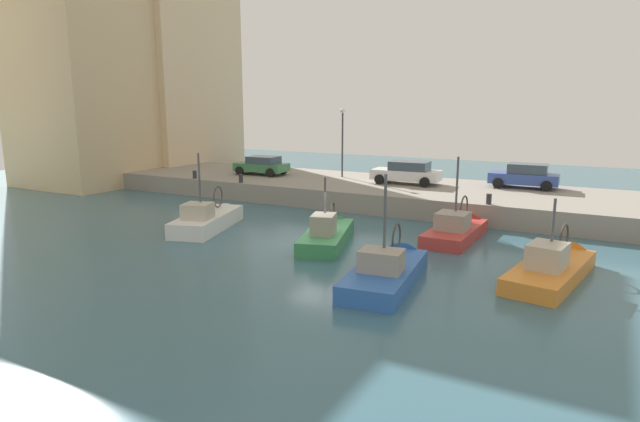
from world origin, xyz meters
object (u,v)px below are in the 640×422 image
(fishing_boat_orange, at_px, (553,273))
(fishing_boat_red, at_px, (457,235))
(mooring_bollard_mid, at_px, (241,178))
(mooring_bollard_north, at_px, (195,175))
(fishing_boat_blue, at_px, (388,278))
(mooring_bollard_south, at_px, (489,199))
(quay_streetlamp, at_px, (343,131))
(parked_car_green, at_px, (262,165))
(parked_car_white, at_px, (407,172))
(parked_car_blue, at_px, (525,176))
(fishing_boat_green, at_px, (328,240))
(fishing_boat_white, at_px, (210,225))

(fishing_boat_orange, bearing_deg, fishing_boat_red, 48.29)
(mooring_bollard_mid, height_order, mooring_bollard_north, same)
(fishing_boat_blue, xyz_separation_m, mooring_bollard_mid, (10.59, 14.61, 1.37))
(mooring_bollard_north, bearing_deg, mooring_bollard_south, -90.00)
(fishing_boat_orange, relative_size, quay_streetlamp, 1.40)
(fishing_boat_orange, xyz_separation_m, parked_car_green, (11.13, 20.90, 1.78))
(fishing_boat_red, relative_size, mooring_bollard_mid, 10.70)
(parked_car_white, bearing_deg, fishing_boat_orange, -139.93)
(parked_car_green, distance_m, mooring_bollard_south, 17.49)
(fishing_boat_red, height_order, mooring_bollard_north, fishing_boat_red)
(parked_car_blue, height_order, mooring_bollard_south, parked_car_blue)
(mooring_bollard_mid, relative_size, mooring_bollard_north, 1.00)
(fishing_boat_orange, xyz_separation_m, quay_streetlamp, (12.85, 15.18, 4.33))
(mooring_bollard_north, bearing_deg, fishing_boat_green, -115.61)
(parked_car_green, bearing_deg, quay_streetlamp, -73.34)
(fishing_boat_green, distance_m, parked_car_white, 11.63)
(fishing_boat_blue, xyz_separation_m, parked_car_blue, (17.22, -2.20, 1.86))
(fishing_boat_green, distance_m, mooring_bollard_south, 9.07)
(fishing_boat_green, xyz_separation_m, fishing_boat_red, (3.73, -5.09, 0.03))
(fishing_boat_blue, bearing_deg, fishing_boat_orange, -57.15)
(fishing_boat_white, relative_size, quay_streetlamp, 1.33)
(mooring_bollard_north, bearing_deg, fishing_boat_blue, -119.63)
(parked_car_white, relative_size, quay_streetlamp, 0.93)
(mooring_bollard_south, xyz_separation_m, mooring_bollard_mid, (0.00, 16.00, 0.00))
(fishing_boat_blue, bearing_deg, mooring_bollard_mid, 54.08)
(parked_car_green, bearing_deg, fishing_boat_red, -113.26)
(quay_streetlamp, bearing_deg, parked_car_green, 106.66)
(fishing_boat_white, xyz_separation_m, fishing_boat_blue, (-3.47, -11.29, -0.00))
(fishing_boat_blue, relative_size, mooring_bollard_south, 11.54)
(mooring_bollard_north, bearing_deg, parked_car_green, -36.99)
(fishing_boat_red, xyz_separation_m, parked_car_white, (7.76, 5.36, 1.82))
(fishing_boat_red, bearing_deg, parked_car_blue, -9.43)
(fishing_boat_red, height_order, mooring_bollard_mid, fishing_boat_red)
(parked_car_white, bearing_deg, quay_streetlamp, 79.75)
(parked_car_blue, bearing_deg, fishing_boat_white, 135.58)
(quay_streetlamp, bearing_deg, parked_car_white, -100.25)
(parked_car_blue, relative_size, quay_streetlamp, 0.85)
(fishing_boat_green, xyz_separation_m, fishing_boat_blue, (-3.82, -4.50, -0.01))
(fishing_boat_orange, bearing_deg, parked_car_blue, 12.46)
(fishing_boat_orange, xyz_separation_m, fishing_boat_blue, (-3.39, 5.25, -0.02))
(parked_car_blue, relative_size, mooring_bollard_south, 7.50)
(fishing_boat_orange, relative_size, parked_car_green, 1.72)
(fishing_boat_green, distance_m, quay_streetlamp, 14.23)
(parked_car_white, bearing_deg, mooring_bollard_mid, 115.60)
(mooring_bollard_mid, distance_m, mooring_bollard_north, 4.00)
(parked_car_blue, xyz_separation_m, parked_car_white, (-1.92, 6.96, -0.01))
(mooring_bollard_south, distance_m, mooring_bollard_mid, 16.00)
(fishing_boat_blue, xyz_separation_m, mooring_bollard_north, (10.59, 18.61, 1.37))
(parked_car_blue, xyz_separation_m, parked_car_green, (-2.70, 17.84, -0.06))
(fishing_boat_red, bearing_deg, fishing_boat_blue, 175.55)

